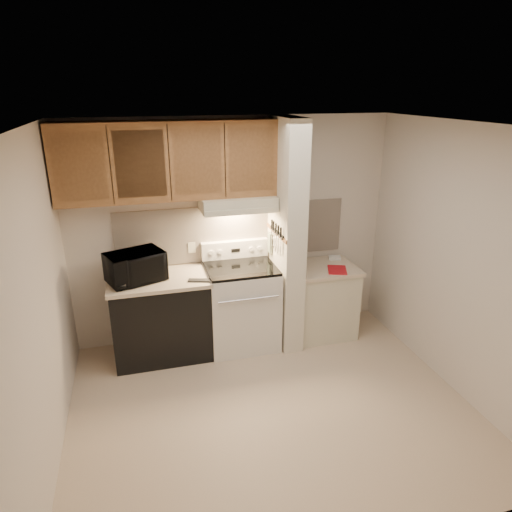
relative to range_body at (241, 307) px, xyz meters
name	(u,v)px	position (x,y,z in m)	size (l,w,h in m)	color
floor	(271,406)	(0.00, -1.16, -0.46)	(3.60, 3.60, 0.00)	#CAB195
ceiling	(275,126)	(0.00, -1.16, 2.04)	(3.60, 3.60, 0.00)	white
wall_back	(233,231)	(0.00, 0.34, 0.79)	(3.60, 0.02, 2.50)	beige
wall_left	(38,308)	(-1.80, -1.16, 0.79)	(0.02, 3.00, 2.50)	beige
wall_right	(458,262)	(1.80, -1.16, 0.79)	(0.02, 3.00, 2.50)	beige
backsplash	(234,232)	(0.00, 0.33, 0.78)	(2.60, 0.02, 0.63)	#F0DCCA
range_body	(241,307)	(0.00, 0.00, 0.00)	(0.76, 0.65, 0.92)	silver
oven_window	(248,317)	(0.00, -0.32, 0.04)	(0.50, 0.01, 0.30)	black
oven_handle	(249,299)	(0.00, -0.35, 0.26)	(0.02, 0.02, 0.65)	silver
cooktop	(241,268)	(0.00, 0.00, 0.48)	(0.74, 0.64, 0.03)	black
range_backguard	(235,249)	(0.00, 0.28, 0.59)	(0.76, 0.08, 0.20)	silver
range_display	(236,250)	(0.00, 0.24, 0.59)	(0.10, 0.01, 0.04)	black
range_knob_left_outer	(211,253)	(-0.28, 0.24, 0.59)	(0.05, 0.05, 0.02)	silver
range_knob_left_inner	(220,252)	(-0.18, 0.24, 0.59)	(0.05, 0.05, 0.02)	silver
range_knob_right_inner	(251,249)	(0.18, 0.24, 0.59)	(0.05, 0.05, 0.02)	silver
range_knob_right_outer	(260,248)	(0.28, 0.24, 0.59)	(0.05, 0.05, 0.02)	silver
dishwasher_front	(162,318)	(-0.88, 0.01, -0.03)	(1.00, 0.63, 0.87)	black
left_countertop	(158,279)	(-0.88, 0.01, 0.43)	(1.04, 0.67, 0.04)	beige
spoon_rest	(199,280)	(-0.48, -0.19, 0.46)	(0.23, 0.07, 0.02)	black
teal_jar	(161,266)	(-0.83, 0.23, 0.50)	(0.08, 0.08, 0.09)	#286767
outlet	(192,248)	(-0.48, 0.32, 0.64)	(0.08, 0.01, 0.12)	beige
microwave	(135,267)	(-1.10, -0.01, 0.60)	(0.55, 0.37, 0.31)	black
partition_pillar	(286,236)	(0.51, -0.01, 0.79)	(0.22, 0.70, 2.50)	beige
pillar_trim	(276,233)	(0.39, -0.01, 0.84)	(0.01, 0.70, 0.04)	#936137
knife_strip	(277,232)	(0.39, -0.06, 0.86)	(0.02, 0.42, 0.04)	black
knife_blade_a	(280,246)	(0.38, -0.21, 0.76)	(0.01, 0.04, 0.16)	silver
knife_handle_a	(281,232)	(0.38, -0.22, 0.91)	(0.02, 0.02, 0.10)	black
knife_blade_b	(278,244)	(0.38, -0.13, 0.75)	(0.01, 0.04, 0.18)	silver
knife_handle_b	(278,230)	(0.38, -0.13, 0.91)	(0.02, 0.02, 0.10)	black
knife_blade_c	(276,243)	(0.38, -0.05, 0.74)	(0.01, 0.04, 0.20)	silver
knife_handle_c	(276,228)	(0.38, -0.05, 0.91)	(0.02, 0.02, 0.10)	black
knife_blade_d	(274,239)	(0.38, 0.01, 0.76)	(0.01, 0.04, 0.16)	silver
knife_handle_d	(273,226)	(0.38, 0.04, 0.91)	(0.02, 0.02, 0.10)	black
knife_blade_e	(272,238)	(0.38, 0.10, 0.75)	(0.01, 0.04, 0.18)	silver
knife_handle_e	(272,224)	(0.38, 0.09, 0.91)	(0.02, 0.02, 0.10)	black
oven_mitt	(270,243)	(0.38, 0.17, 0.67)	(0.03, 0.10, 0.23)	gray
right_cab_base	(322,302)	(0.97, -0.01, -0.06)	(0.70, 0.60, 0.81)	beige
right_countertop	(323,268)	(0.97, -0.01, 0.37)	(0.74, 0.64, 0.04)	beige
red_folder	(337,270)	(1.07, -0.16, 0.39)	(0.20, 0.28, 0.01)	#B6121A
white_box	(335,258)	(1.19, 0.17, 0.41)	(0.14, 0.09, 0.04)	white
range_hood	(237,203)	(0.00, 0.12, 1.17)	(0.78, 0.44, 0.15)	beige
hood_lip	(242,212)	(0.00, -0.08, 1.12)	(0.78, 0.04, 0.06)	beige
upper_cabinets	(168,161)	(-0.69, 0.17, 1.62)	(2.18, 0.33, 0.77)	#936137
cab_door_a	(79,167)	(-1.51, 0.01, 1.62)	(0.46, 0.01, 0.63)	#936137
cab_gap_a	(110,166)	(-1.23, 0.01, 1.62)	(0.01, 0.01, 0.73)	black
cab_door_b	(140,164)	(-0.96, 0.01, 1.62)	(0.46, 0.01, 0.63)	#936137
cab_gap_b	(169,163)	(-0.69, 0.01, 1.62)	(0.01, 0.01, 0.73)	black
cab_door_c	(198,162)	(-0.42, 0.01, 1.62)	(0.46, 0.01, 0.63)	#936137
cab_gap_c	(225,161)	(-0.14, 0.01, 1.62)	(0.01, 0.01, 0.73)	black
cab_door_d	(252,160)	(0.13, 0.01, 1.62)	(0.46, 0.01, 0.63)	#936137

